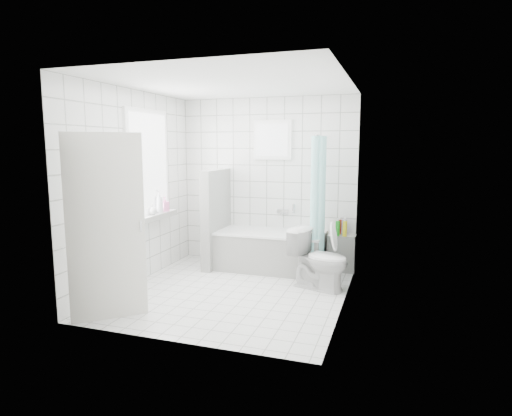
% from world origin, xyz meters
% --- Properties ---
extents(ground, '(3.00, 3.00, 0.00)m').
position_xyz_m(ground, '(0.00, 0.00, 0.00)').
color(ground, white).
rests_on(ground, ground).
extents(ceiling, '(3.00, 3.00, 0.00)m').
position_xyz_m(ceiling, '(0.00, 0.00, 2.60)').
color(ceiling, white).
rests_on(ceiling, ground).
extents(wall_back, '(2.80, 0.02, 2.60)m').
position_xyz_m(wall_back, '(0.00, 1.50, 1.30)').
color(wall_back, white).
rests_on(wall_back, ground).
extents(wall_front, '(2.80, 0.02, 2.60)m').
position_xyz_m(wall_front, '(0.00, -1.50, 1.30)').
color(wall_front, white).
rests_on(wall_front, ground).
extents(wall_left, '(0.02, 3.00, 2.60)m').
position_xyz_m(wall_left, '(-1.40, 0.00, 1.30)').
color(wall_left, white).
rests_on(wall_left, ground).
extents(wall_right, '(0.02, 3.00, 2.60)m').
position_xyz_m(wall_right, '(1.40, 0.00, 1.30)').
color(wall_right, white).
rests_on(wall_right, ground).
extents(window_left, '(0.01, 0.90, 1.40)m').
position_xyz_m(window_left, '(-1.35, 0.30, 1.60)').
color(window_left, white).
rests_on(window_left, wall_left).
extents(window_back, '(0.50, 0.01, 0.50)m').
position_xyz_m(window_back, '(0.10, 1.46, 1.95)').
color(window_back, white).
rests_on(window_back, wall_back).
extents(window_sill, '(0.18, 1.02, 0.08)m').
position_xyz_m(window_sill, '(-1.31, 0.30, 0.86)').
color(window_sill, white).
rests_on(window_sill, wall_left).
extents(door, '(0.62, 0.57, 2.00)m').
position_xyz_m(door, '(-0.95, -1.21, 1.00)').
color(door, silver).
rests_on(door, ground).
extents(bathtub, '(1.60, 0.77, 0.58)m').
position_xyz_m(bathtub, '(0.17, 1.12, 0.29)').
color(bathtub, white).
rests_on(bathtub, ground).
extents(partition_wall, '(0.15, 0.85, 1.50)m').
position_xyz_m(partition_wall, '(-0.69, 1.07, 0.75)').
color(partition_wall, white).
rests_on(partition_wall, ground).
extents(tiled_ledge, '(0.40, 0.24, 0.55)m').
position_xyz_m(tiled_ledge, '(1.21, 1.38, 0.28)').
color(tiled_ledge, white).
rests_on(tiled_ledge, ground).
extents(toilet, '(0.86, 0.65, 0.78)m').
position_xyz_m(toilet, '(1.03, 0.48, 0.39)').
color(toilet, white).
rests_on(toilet, ground).
extents(curtain_rod, '(0.02, 0.80, 0.02)m').
position_xyz_m(curtain_rod, '(0.91, 1.10, 2.00)').
color(curtain_rod, silver).
rests_on(curtain_rod, wall_back).
extents(shower_curtain, '(0.14, 0.48, 1.78)m').
position_xyz_m(shower_curtain, '(0.91, 0.97, 1.10)').
color(shower_curtain, '#4ADACE').
rests_on(shower_curtain, curtain_rod).
extents(tub_faucet, '(0.18, 0.06, 0.06)m').
position_xyz_m(tub_faucet, '(0.27, 1.46, 0.85)').
color(tub_faucet, silver).
rests_on(tub_faucet, wall_back).
extents(sill_bottles, '(0.17, 0.48, 0.33)m').
position_xyz_m(sill_bottles, '(-1.30, 0.42, 1.03)').
color(sill_bottles, silver).
rests_on(sill_bottles, window_sill).
extents(ledge_bottles, '(0.17, 0.19, 0.23)m').
position_xyz_m(ledge_bottles, '(1.20, 1.35, 0.66)').
color(ledge_bottles, yellow).
rests_on(ledge_bottles, tiled_ledge).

